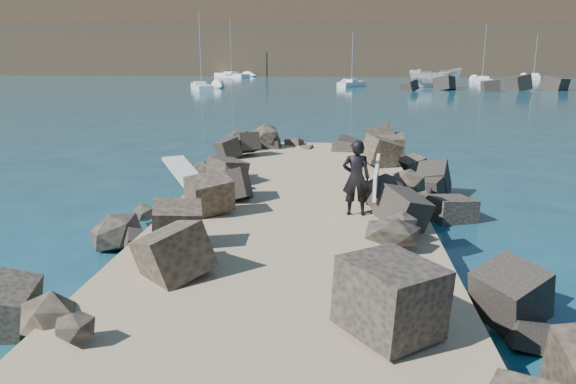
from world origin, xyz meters
name	(u,v)px	position (x,y,z in m)	size (l,w,h in m)	color
ground	(292,247)	(0.00, 0.00, 0.00)	(800.00, 800.00, 0.00)	#0F384C
jetty	(283,268)	(0.00, -2.00, 0.30)	(6.00, 26.00, 0.60)	#8C7759
riprap_left	(140,244)	(-2.90, -1.50, 0.50)	(2.60, 22.00, 1.00)	black
riprap_right	(438,253)	(2.90, -1.50, 0.50)	(2.60, 22.00, 1.00)	black
headland	(374,10)	(10.00, 160.00, 16.00)	(360.00, 140.00, 32.00)	#2D4919
surfboard_resting	(186,179)	(-2.89, 1.98, 1.04)	(0.59, 2.37, 0.08)	beige
boat_imported	(435,78)	(12.24, 58.69, 1.19)	(2.33, 6.19, 2.39)	silver
surfer_with_board	(359,178)	(1.44, 0.63, 1.46)	(0.90, 2.12, 1.71)	black
sailboat_d	(482,81)	(20.77, 70.87, 0.35)	(1.66, 6.81, 8.20)	white
sailboat_f	(534,77)	(31.89, 83.79, 0.35)	(2.31, 5.99, 7.19)	white
sailboat_a	(202,87)	(-14.98, 52.48, 0.35)	(4.22, 7.38, 8.79)	white
sailboat_b	(352,84)	(2.31, 60.09, 0.35)	(3.71, 5.47, 6.86)	white
sailboat_e	(231,75)	(-18.09, 86.56, 0.35)	(7.23, 7.21, 9.96)	white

